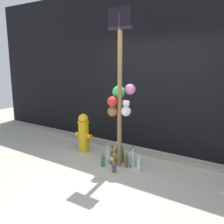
# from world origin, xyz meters

# --- Properties ---
(ground_plane) EXTENTS (14.00, 14.00, 0.00)m
(ground_plane) POSITION_xyz_m (0.00, 0.00, 0.00)
(ground_plane) COLOR #ADA899
(building_wall) EXTENTS (10.00, 0.20, 3.51)m
(building_wall) POSITION_xyz_m (0.00, 1.65, 1.76)
(building_wall) COLOR black
(building_wall) RESTS_ON ground_plane
(curb_strip) EXTENTS (8.00, 0.12, 0.08)m
(curb_strip) POSITION_xyz_m (0.00, 1.19, 0.04)
(curb_strip) COLOR gray
(curb_strip) RESTS_ON ground_plane
(memorial_post) EXTENTS (0.44, 0.46, 2.81)m
(memorial_post) POSITION_xyz_m (-0.16, 0.43, 1.52)
(memorial_post) COLOR olive
(memorial_post) RESTS_ON ground_plane
(fire_hydrant) EXTENTS (0.42, 0.25, 0.83)m
(fire_hydrant) POSITION_xyz_m (-1.21, 0.64, 0.42)
(fire_hydrant) COLOR gold
(fire_hydrant) RESTS_ON ground_plane
(bottle_0) EXTENTS (0.07, 0.07, 0.33)m
(bottle_0) POSITION_xyz_m (0.27, 0.40, 0.12)
(bottle_0) COLOR silver
(bottle_0) RESTS_ON ground_plane
(bottle_1) EXTENTS (0.07, 0.07, 0.40)m
(bottle_1) POSITION_xyz_m (0.09, 0.50, 0.17)
(bottle_1) COLOR #93CCE0
(bottle_1) RESTS_ON ground_plane
(bottle_2) EXTENTS (0.08, 0.08, 0.34)m
(bottle_2) POSITION_xyz_m (-0.19, 0.58, 0.13)
(bottle_2) COLOR #337038
(bottle_2) RESTS_ON ground_plane
(bottle_3) EXTENTS (0.07, 0.07, 0.34)m
(bottle_3) POSITION_xyz_m (-0.48, 0.51, 0.13)
(bottle_3) COLOR #93CCE0
(bottle_3) RESTS_ON ground_plane
(bottle_4) EXTENTS (0.08, 0.08, 0.30)m
(bottle_4) POSITION_xyz_m (-0.41, 0.44, 0.12)
(bottle_4) COLOR #93CCE0
(bottle_4) RESTS_ON ground_plane
(bottle_5) EXTENTS (0.08, 0.08, 0.29)m
(bottle_5) POSITION_xyz_m (-0.39, 0.21, 0.12)
(bottle_5) COLOR #337038
(bottle_5) RESTS_ON ground_plane
(bottle_6) EXTENTS (0.07, 0.07, 0.39)m
(bottle_6) POSITION_xyz_m (-0.35, 0.65, 0.16)
(bottle_6) COLOR silver
(bottle_6) RESTS_ON ground_plane
(bottle_7) EXTENTS (0.06, 0.06, 0.31)m
(bottle_7) POSITION_xyz_m (0.00, 0.41, 0.13)
(bottle_7) COLOR brown
(bottle_7) RESTS_ON ground_plane
(bottle_8) EXTENTS (0.07, 0.07, 0.32)m
(bottle_8) POSITION_xyz_m (-0.00, 0.57, 0.13)
(bottle_8) COLOR silver
(bottle_8) RESTS_ON ground_plane
(bottle_9) EXTENTS (0.07, 0.07, 0.39)m
(bottle_9) POSITION_xyz_m (-0.26, 0.49, 0.17)
(bottle_9) COLOR #337038
(bottle_9) RESTS_ON ground_plane
(bottle_10) EXTENTS (0.08, 0.08, 0.34)m
(bottle_10) POSITION_xyz_m (-0.08, 0.12, 0.13)
(bottle_10) COLOR brown
(bottle_10) RESTS_ON ground_plane
(bottle_11) EXTENTS (0.08, 0.08, 0.37)m
(bottle_11) POSITION_xyz_m (-0.30, 0.39, 0.15)
(bottle_11) COLOR brown
(bottle_11) RESTS_ON ground_plane
(litter_0) EXTENTS (0.11, 0.10, 0.01)m
(litter_0) POSITION_xyz_m (-0.12, -0.22, 0.00)
(litter_0) COLOR tan
(litter_0) RESTS_ON ground_plane
(litter_1) EXTENTS (0.14, 0.17, 0.01)m
(litter_1) POSITION_xyz_m (0.19, 0.45, 0.00)
(litter_1) COLOR silver
(litter_1) RESTS_ON ground_plane
(litter_2) EXTENTS (0.16, 0.06, 0.01)m
(litter_2) POSITION_xyz_m (1.68, 0.41, 0.00)
(litter_2) COLOR silver
(litter_2) RESTS_ON ground_plane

